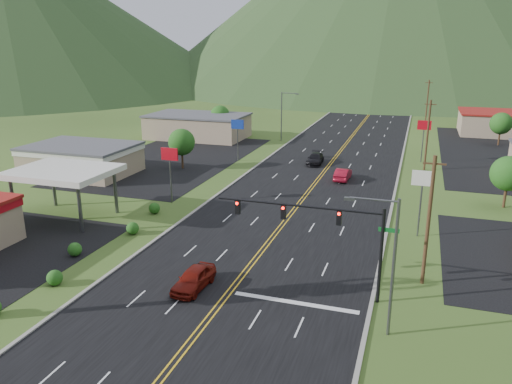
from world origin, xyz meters
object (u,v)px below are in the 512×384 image
(car_red_far, at_px, (343,174))
(traffic_signal, at_px, (324,225))
(car_red_near, at_px, (194,279))
(streetlight_west, at_px, (283,113))
(gas_canopy, at_px, (63,173))
(car_dark_mid, at_px, (315,159))
(streetlight_east, at_px, (389,258))

(car_red_far, bearing_deg, traffic_signal, 97.70)
(car_red_near, xyz_separation_m, car_red_far, (5.88, 34.11, -0.01))
(traffic_signal, xyz_separation_m, streetlight_west, (-18.16, 56.00, -0.15))
(traffic_signal, bearing_deg, streetlight_west, 107.97)
(car_red_far, bearing_deg, streetlight_west, -56.68)
(gas_canopy, distance_m, car_dark_mid, 37.63)
(gas_canopy, distance_m, car_red_near, 22.23)
(car_red_near, bearing_deg, car_red_far, 83.08)
(streetlight_east, relative_size, gas_canopy, 0.90)
(car_red_near, relative_size, car_red_far, 0.97)
(gas_canopy, bearing_deg, car_dark_mid, 58.00)
(streetlight_east, relative_size, streetlight_west, 1.00)
(traffic_signal, distance_m, car_red_far, 32.33)
(streetlight_west, bearing_deg, traffic_signal, -72.03)
(traffic_signal, relative_size, car_dark_mid, 2.45)
(streetlight_east, distance_m, streetlight_west, 64.21)
(traffic_signal, distance_m, car_red_near, 10.50)
(traffic_signal, xyz_separation_m, streetlight_east, (4.70, -4.00, -0.15))
(traffic_signal, distance_m, gas_canopy, 29.59)
(traffic_signal, distance_m, streetlight_east, 6.17)
(car_red_far, bearing_deg, gas_canopy, 45.19)
(streetlight_east, height_order, streetlight_west, same)
(gas_canopy, height_order, car_red_far, gas_canopy)
(streetlight_west, distance_m, car_red_near, 59.13)
(streetlight_west, xyz_separation_m, car_dark_mid, (9.50, -16.28, -4.41))
(car_dark_mid, bearing_deg, streetlight_west, 117.10)
(car_red_near, bearing_deg, streetlight_west, 101.61)
(gas_canopy, relative_size, car_red_near, 2.13)
(car_dark_mid, bearing_deg, streetlight_east, -76.19)
(traffic_signal, height_order, car_red_near, traffic_signal)
(streetlight_west, height_order, car_red_near, streetlight_west)
(gas_canopy, bearing_deg, streetlight_west, 77.87)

